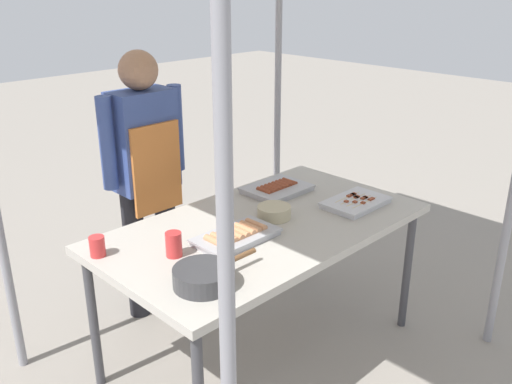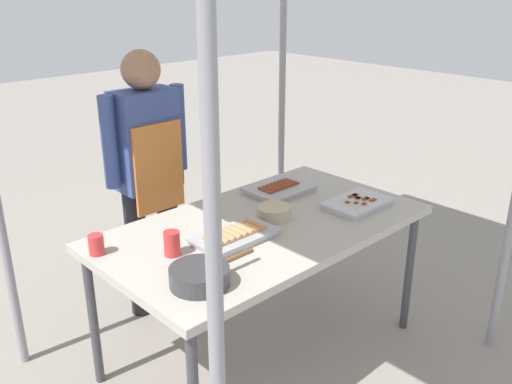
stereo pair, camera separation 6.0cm
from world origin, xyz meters
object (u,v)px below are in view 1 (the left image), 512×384
at_px(tray_pork_links, 277,189).
at_px(condiment_bowl, 274,212).
at_px(tray_meat_skewers, 356,202).
at_px(tray_grilled_sausages, 236,236).
at_px(drink_cup_near_edge, 97,246).
at_px(drink_cup_by_wok, 174,244).
at_px(vendor_woman, 146,166).
at_px(stall_table, 263,233).
at_px(cooking_wok, 204,276).

height_order(tray_pork_links, condiment_bowl, condiment_bowl).
bearing_deg(tray_meat_skewers, tray_grilled_sausages, 169.12).
distance_m(drink_cup_near_edge, drink_cup_by_wok, 0.33).
relative_size(tray_meat_skewers, drink_cup_near_edge, 3.84).
xyz_separation_m(tray_pork_links, vendor_woman, (-0.50, 0.52, 0.12)).
height_order(stall_table, drink_cup_by_wok, drink_cup_by_wok).
xyz_separation_m(stall_table, tray_pork_links, (0.36, 0.24, 0.07)).
bearing_deg(tray_grilled_sausages, tray_meat_skewers, -10.88).
relative_size(tray_pork_links, cooking_wok, 0.87).
relative_size(cooking_wok, drink_cup_by_wok, 3.64).
bearing_deg(tray_pork_links, vendor_woman, 133.52).
bearing_deg(cooking_wok, tray_pork_links, 27.52).
relative_size(tray_grilled_sausages, tray_pork_links, 1.13).
xyz_separation_m(tray_grilled_sausages, cooking_wok, (-0.36, -0.20, 0.02)).
bearing_deg(tray_meat_skewers, drink_cup_by_wok, 167.94).
bearing_deg(tray_grilled_sausages, drink_cup_by_wok, 165.05).
bearing_deg(drink_cup_near_edge, tray_pork_links, -1.22).
bearing_deg(tray_pork_links, tray_meat_skewers, -70.59).
bearing_deg(drink_cup_near_edge, tray_meat_skewers, -19.75).
bearing_deg(stall_table, tray_meat_skewers, -19.79).
relative_size(tray_meat_skewers, condiment_bowl, 2.05).
relative_size(stall_table, drink_cup_by_wok, 14.67).
bearing_deg(condiment_bowl, drink_cup_by_wok, 177.83).
distance_m(drink_cup_near_edge, vendor_woman, 0.79).
bearing_deg(drink_cup_near_edge, cooking_wok, -72.08).
bearing_deg(stall_table, drink_cup_near_edge, 160.28).
bearing_deg(vendor_woman, drink_cup_by_wok, 63.36).
xyz_separation_m(tray_grilled_sausages, drink_cup_near_edge, (-0.52, 0.31, 0.02)).
height_order(condiment_bowl, drink_cup_by_wok, drink_cup_by_wok).
relative_size(tray_grilled_sausages, drink_cup_by_wok, 3.56).
relative_size(condiment_bowl, drink_cup_by_wok, 1.54).
relative_size(stall_table, drink_cup_near_edge, 17.83).
relative_size(tray_grilled_sausages, condiment_bowl, 2.31).
distance_m(stall_table, drink_cup_by_wok, 0.52).
bearing_deg(cooking_wok, drink_cup_by_wok, 76.49).
bearing_deg(cooking_wok, stall_table, 22.91).
bearing_deg(tray_meat_skewers, drink_cup_near_edge, 160.25).
height_order(drink_cup_by_wok, vendor_woman, vendor_woman).
bearing_deg(stall_table, cooking_wok, -157.09).
distance_m(condiment_bowl, vendor_woman, 0.80).
relative_size(drink_cup_near_edge, drink_cup_by_wok, 0.82).
bearing_deg(condiment_bowl, drink_cup_near_edge, 163.02).
xyz_separation_m(stall_table, tray_grilled_sausages, (-0.22, -0.04, 0.07)).
distance_m(tray_grilled_sausages, drink_cup_by_wok, 0.30).
xyz_separation_m(tray_grilled_sausages, vendor_woman, (0.08, 0.81, 0.12)).
bearing_deg(stall_table, tray_pork_links, 34.22).
bearing_deg(condiment_bowl, vendor_woman, 107.05).
bearing_deg(vendor_woman, condiment_bowl, 107.05).
bearing_deg(drink_cup_by_wok, tray_meat_skewers, -12.06).
bearing_deg(drink_cup_by_wok, tray_pork_links, 13.47).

